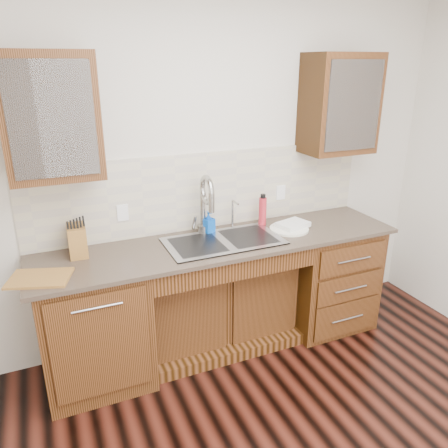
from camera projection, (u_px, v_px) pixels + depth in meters
name	position (u px, v px, depth m)	size (l,w,h in m)	color
wall_back	(203.00, 171.00, 3.34)	(4.00, 0.10, 2.70)	beige
base_cabinet_left	(95.00, 324.00, 3.00)	(0.70, 0.62, 0.88)	#593014
base_cabinet_center	(218.00, 301.00, 3.46)	(1.20, 0.44, 0.70)	#593014
base_cabinet_right	(325.00, 274.00, 3.70)	(0.70, 0.62, 0.88)	#593014
countertop	(223.00, 243.00, 3.18)	(2.70, 0.65, 0.03)	#84705B
backsplash	(207.00, 191.00, 3.34)	(2.70, 0.02, 0.59)	beige
sink	(223.00, 252.00, 3.19)	(0.84, 0.46, 0.19)	#9E9EA5
faucet	(203.00, 207.00, 3.26)	(0.04, 0.04, 0.40)	#999993
filter_tap	(233.00, 213.00, 3.39)	(0.02, 0.02, 0.24)	#999993
upper_cabinet_left	(50.00, 117.00, 2.60)	(0.55, 0.34, 0.75)	#593014
upper_cabinet_right	(339.00, 104.00, 3.38)	(0.55, 0.34, 0.75)	#593014
outlet_left	(123.00, 213.00, 3.12)	(0.08, 0.01, 0.12)	white
outlet_right	(281.00, 193.00, 3.60)	(0.08, 0.01, 0.12)	white
soap_bottle	(208.00, 222.00, 3.29)	(0.08, 0.08, 0.17)	blue
water_bottle	(263.00, 212.00, 3.44)	(0.06, 0.06, 0.23)	#B5222D
plate	(289.00, 229.00, 3.38)	(0.30, 0.30, 0.02)	silver
dish_towel	(293.00, 225.00, 3.39)	(0.24, 0.17, 0.04)	#EEEBCA
knife_block	(77.00, 241.00, 2.91)	(0.11, 0.19, 0.21)	#8F6544
cutting_board	(40.00, 278.00, 2.61)	(0.35, 0.25, 0.02)	#A57E2F
cup_left_a	(25.00, 128.00, 2.56)	(0.11, 0.11, 0.09)	white
cup_left_b	(72.00, 124.00, 2.66)	(0.11, 0.11, 0.10)	silver
cup_right_a	(332.00, 112.00, 3.37)	(0.11, 0.11, 0.09)	white
cup_right_b	(350.00, 110.00, 3.43)	(0.11, 0.11, 0.10)	white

